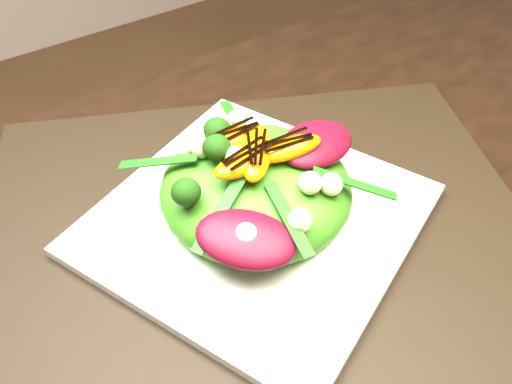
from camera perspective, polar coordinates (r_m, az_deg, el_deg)
placemat at (r=0.55m, az=0.00°, el=-3.41°), size 0.68×0.62×0.00m
plate_base at (r=0.55m, az=0.00°, el=-2.86°), size 0.38×0.38×0.01m
salad_bowl at (r=0.54m, az=0.00°, el=-1.82°), size 0.31×0.31×0.02m
lettuce_mound at (r=0.52m, az=0.00°, el=0.35°), size 0.23×0.23×0.06m
radicchio_leaf at (r=0.52m, az=6.38°, el=5.08°), size 0.09×0.07×0.02m
orange_segment at (r=0.52m, az=-1.69°, el=5.77°), size 0.07×0.03×0.02m
broccoli_floret at (r=0.49m, az=-7.00°, el=3.71°), size 0.04×0.04×0.04m
macadamia_nut at (r=0.48m, az=6.35°, el=0.86°), size 0.02×0.02×0.02m
balsamic_drizzle at (r=0.51m, az=-1.72°, el=6.63°), size 0.05×0.01×0.00m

